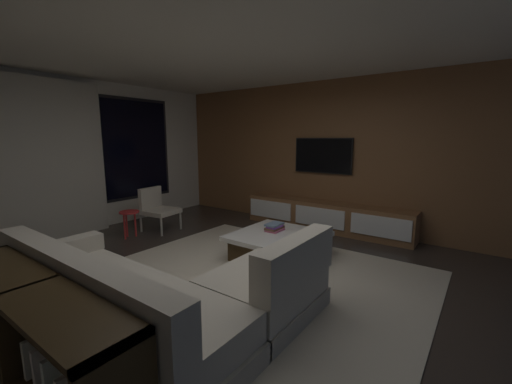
{
  "coord_description": "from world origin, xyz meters",
  "views": [
    {
      "loc": [
        -2.54,
        -2.23,
        1.67
      ],
      "look_at": [
        1.09,
        0.42,
        0.91
      ],
      "focal_mm": 22.33,
      "sensor_mm": 36.0,
      "label": 1
    }
  ],
  "objects": [
    {
      "name": "accent_chair_near_window",
      "position": [
        0.97,
        2.57,
        0.43
      ],
      "size": [
        0.61,
        0.63,
        0.78
      ],
      "color": "#B2ADA0",
      "rests_on": "floor"
    },
    {
      "name": "back_wall_with_window",
      "position": [
        -0.06,
        3.62,
        1.34
      ],
      "size": [
        6.6,
        0.3,
        2.7
      ],
      "color": "silver",
      "rests_on": "floor"
    },
    {
      "name": "coffee_table",
      "position": [
        1.07,
        0.02,
        0.19
      ],
      "size": [
        1.16,
        1.16,
        0.36
      ],
      "color": "#382814",
      "rests_on": "floor"
    },
    {
      "name": "book_stack_on_coffee_table",
      "position": [
        1.17,
        0.15,
        0.41
      ],
      "size": [
        0.3,
        0.19,
        0.11
      ],
      "color": "#D46589",
      "rests_on": "coffee_table"
    },
    {
      "name": "sectional_couch",
      "position": [
        -0.95,
        -0.04,
        0.29
      ],
      "size": [
        1.98,
        2.5,
        0.82
      ],
      "color": "#A49C8C",
      "rests_on": "floor"
    },
    {
      "name": "floor",
      "position": [
        0.0,
        0.0,
        0.0
      ],
      "size": [
        9.2,
        9.2,
        0.0
      ],
      "primitive_type": "plane",
      "color": "#332B26"
    },
    {
      "name": "mounted_tv",
      "position": [
        2.95,
        0.25,
        1.35
      ],
      "size": [
        0.05,
        1.12,
        0.64
      ],
      "color": "black"
    },
    {
      "name": "ceiling",
      "position": [
        0.0,
        0.0,
        2.7
      ],
      "size": [
        8.2,
        8.2,
        0.0
      ],
      "primitive_type": "plane",
      "color": "silver"
    },
    {
      "name": "area_rug",
      "position": [
        0.35,
        -0.1,
        0.01
      ],
      "size": [
        3.2,
        3.8,
        0.01
      ],
      "primitive_type": "cube",
      "color": "beige",
      "rests_on": "floor"
    },
    {
      "name": "console_table_behind_couch",
      "position": [
        -1.87,
        0.09,
        0.41
      ],
      "size": [
        0.4,
        2.1,
        0.74
      ],
      "color": "#382814",
      "rests_on": "floor"
    },
    {
      "name": "side_stool",
      "position": [
        0.4,
        2.56,
        0.37
      ],
      "size": [
        0.32,
        0.32,
        0.46
      ],
      "color": "red",
      "rests_on": "floor"
    },
    {
      "name": "media_wall",
      "position": [
        3.06,
        0.0,
        1.35
      ],
      "size": [
        0.12,
        7.8,
        2.7
      ],
      "color": "brown",
      "rests_on": "floor"
    },
    {
      "name": "media_console",
      "position": [
        2.77,
        0.05,
        0.25
      ],
      "size": [
        0.46,
        3.1,
        0.52
      ],
      "color": "brown",
      "rests_on": "floor"
    }
  ]
}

